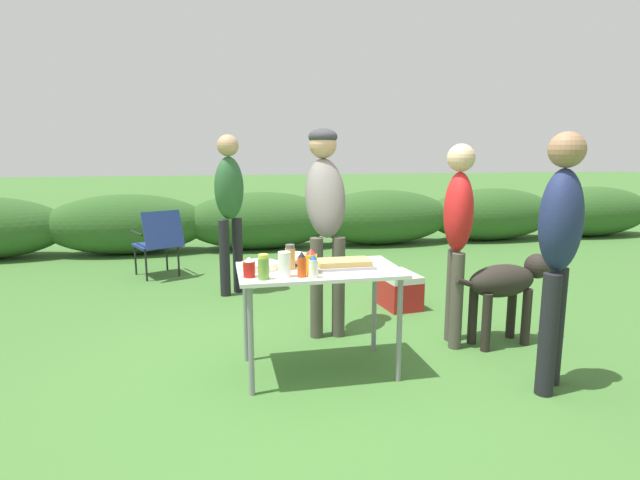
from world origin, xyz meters
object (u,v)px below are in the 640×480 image
Objects in this scene: relish_jar at (264,267)px; mayo_bottle at (313,267)px; spice_jar at (290,257)px; camp_chair_green_behind_table at (159,240)px; paper_cup_stack at (284,264)px; standing_person_with_beanie at (559,238)px; food_tray at (343,264)px; plate_stack at (260,266)px; standing_person_in_olive_jacket at (229,199)px; cooler_box at (398,290)px; standing_person_in_red_jacket at (458,224)px; dog at (507,284)px; mustard_bottle at (311,262)px; hot_sauce_bottle at (302,265)px; folding_table at (319,279)px; mixing_bowl at (295,258)px; ketchup_bottle at (249,268)px; standing_person_in_dark_puffer at (325,203)px.

mayo_bottle is at bearing -4.63° from relish_jar.
camp_chair_green_behind_table is at bearing 111.71° from spice_jar.
mayo_bottle is at bearing -20.14° from paper_cup_stack.
mayo_bottle is at bearing -54.41° from standing_person_with_beanie.
food_tray reaches higher than plate_stack.
standing_person_in_olive_jacket reaches higher than cooler_box.
standing_person_in_red_jacket is 3.75m from camp_chair_green_behind_table.
standing_person_in_red_jacket reaches higher than dog.
mustard_bottle is 0.20× the size of camp_chair_green_behind_table.
hot_sauce_bottle is 0.18× the size of dog.
plate_stack reaches higher than folding_table.
spice_jar is 0.20× the size of camp_chair_green_behind_table.
mustard_bottle is 0.09m from hot_sauce_bottle.
spice_jar is at bearing 50.14° from relish_jar.
mustard_bottle reaches higher than camp_chair_green_behind_table.
food_tray is 1.38m from standing_person_with_beanie.
mayo_bottle is 0.09× the size of standing_person_with_beanie.
spice_jar reaches higher than hot_sauce_bottle.
mixing_bowl is 1.84× the size of ketchup_bottle.
ketchup_bottle is 2.10m from dog.
dog is 1.24m from cooler_box.
standing_person_in_dark_puffer is at bearing 52.66° from ketchup_bottle.
dog is (2.05, 0.34, -0.31)m from ketchup_bottle.
mayo_bottle is 0.29× the size of cooler_box.
mixing_bowl is at bearing -117.36° from standing_person_in_dark_puffer.
standing_person_with_beanie reaches higher than hot_sauce_bottle.
paper_cup_stack is 0.97× the size of mustard_bottle.
standing_person_with_beanie is 3.29m from standing_person_in_olive_jacket.
standing_person_in_red_jacket is at bearing -107.74° from dog.
mayo_bottle is 2.39m from standing_person_in_olive_jacket.
folding_table is 2.14× the size of cooler_box.
mustard_bottle reaches higher than mixing_bowl.
hot_sauce_bottle is 0.10× the size of standing_person_in_olive_jacket.
relish_jar is 1.85m from standing_person_with_beanie.
standing_person_in_olive_jacket is at bearing 99.39° from spice_jar.
hot_sauce_bottle is (0.24, 0.02, -0.00)m from relish_jar.
food_tray is 1.69m from cooler_box.
camp_chair_green_behind_table reaches higher than food_tray.
mixing_bowl is 0.47m from ketchup_bottle.
hot_sauce_bottle reaches higher than camp_chair_green_behind_table.
food_tray is 1.69× the size of plate_stack.
dog is (1.72, 0.40, -0.33)m from hot_sauce_bottle.
standing_person_in_dark_puffer is (0.35, 0.59, 0.32)m from mixing_bowl.
mayo_bottle is 1.35m from standing_person_in_red_jacket.
mustard_bottle is 0.10× the size of standing_person_in_dark_puffer.
mayo_bottle is at bearing -32.16° from hot_sauce_bottle.
standing_person_in_dark_puffer is 1.80m from standing_person_with_beanie.
paper_cup_stack is 0.22m from ketchup_bottle.
standing_person_with_beanie is at bearing -77.72° from camp_chair_green_behind_table.
food_tray is 0.61m from relish_jar.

